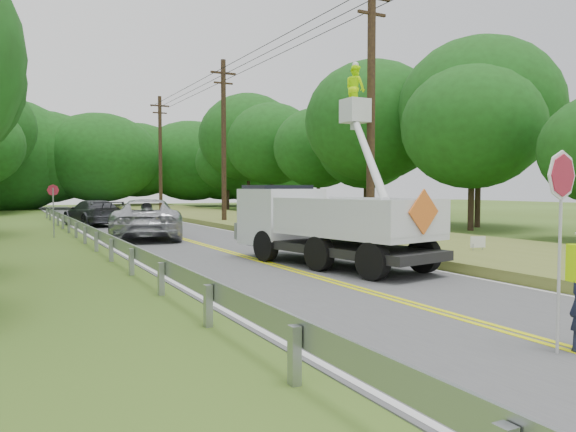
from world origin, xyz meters
name	(u,v)px	position (x,y,z in m)	size (l,w,h in m)	color
ground	(440,313)	(0.00, 0.00, 0.00)	(140.00, 140.00, 0.00)	#3E5619
road	(197,243)	(0.00, 14.00, 0.01)	(7.20, 96.00, 0.03)	#4E4E51
guardrail	(91,232)	(-4.02, 14.91, 0.55)	(0.18, 48.00, 0.77)	#92969B
utility_poles	(274,127)	(5.00, 17.02, 5.27)	(1.60, 43.30, 10.00)	black
tall_grass_verge	(343,233)	(7.10, 14.00, 0.15)	(7.00, 96.00, 0.30)	olive
treeline_right	(342,135)	(15.47, 26.89, 6.16)	(11.98, 50.34, 11.50)	#332319
treeline_horizon	(76,158)	(0.22, 56.09, 5.50)	(57.25, 14.11, 12.29)	#1A4515
bucket_truck	(315,212)	(1.52, 7.08, 1.53)	(4.99, 7.06, 6.65)	black
suv_silver	(147,219)	(-1.31, 17.13, 0.90)	(2.91, 6.31, 1.75)	#AEAFB5
suv_darkgrey	(92,213)	(-2.30, 26.75, 0.78)	(2.14, 5.25, 1.52)	#33343A
stop_sign_permanent	(53,203)	(-4.99, 19.50, 1.60)	(0.52, 0.06, 2.43)	#92969B
yard_sign	(478,243)	(6.33, 5.07, 0.53)	(0.50, 0.18, 0.74)	white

